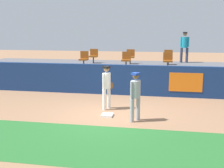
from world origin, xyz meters
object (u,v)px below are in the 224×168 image
object	(u,v)px
player_fielder_home	(107,85)
seat_back_left	(94,55)
seat_front_center	(126,59)
seat_back_right	(168,56)
player_runner_visitor	(135,93)
seat_front_left	(84,58)
first_base	(107,115)
seat_back_center	(130,56)
spectator_hooded	(185,45)
seat_front_right	(168,60)

from	to	relation	value
player_fielder_home	seat_back_left	bearing A→B (deg)	-136.21
player_fielder_home	seat_front_center	bearing A→B (deg)	-158.59
player_fielder_home	seat_back_right	bearing A→B (deg)	-177.93
seat_front_center	player_runner_visitor	bearing A→B (deg)	-79.58
seat_front_left	seat_back_left	xyz separation A→B (m)	(0.10, 1.80, 0.00)
player_runner_visitor	first_base	bearing A→B (deg)	-70.52
seat_back_center	seat_front_center	size ratio (longest dim) A/B	1.00
seat_back_center	seat_front_center	bearing A→B (deg)	-90.71
seat_back_left	seat_front_center	distance (m)	2.85
seat_back_center	seat_back_right	world-z (taller)	same
first_base	seat_back_right	distance (m)	7.24
seat_back_right	spectator_hooded	size ratio (longest dim) A/B	0.46
seat_back_center	player_runner_visitor	bearing A→B (deg)	-82.38
player_fielder_home	seat_front_right	world-z (taller)	seat_front_right
seat_back_center	spectator_hooded	xyz separation A→B (m)	(3.16, 1.15, 0.60)
player_runner_visitor	spectator_hooded	size ratio (longest dim) A/B	0.91
seat_back_left	spectator_hooded	distance (m)	5.54
seat_back_center	seat_back_left	xyz separation A→B (m)	(-2.23, 0.00, 0.00)
first_base	seat_front_center	size ratio (longest dim) A/B	0.48
player_fielder_home	seat_front_left	world-z (taller)	seat_front_left
seat_front_left	seat_front_center	distance (m)	2.30
player_runner_visitor	seat_back_left	world-z (taller)	seat_back_left
seat_back_center	spectator_hooded	size ratio (longest dim) A/B	0.46
seat_back_center	seat_back_right	distance (m)	2.19
seat_front_center	seat_front_left	bearing A→B (deg)	-179.99
seat_front_center	seat_back_right	world-z (taller)	same
seat_front_right	seat_back_right	xyz separation A→B (m)	(0.07, 1.80, 0.00)
player_runner_visitor	seat_front_left	bearing A→B (deg)	-109.82
player_fielder_home	seat_back_center	size ratio (longest dim) A/B	2.04
seat_front_right	seat_back_left	distance (m)	4.70
first_base	seat_front_center	world-z (taller)	seat_front_center
spectator_hooded	seat_back_right	bearing A→B (deg)	56.83
first_base	seat_front_left	bearing A→B (deg)	114.45
seat_front_left	spectator_hooded	world-z (taller)	spectator_hooded
first_base	seat_back_left	world-z (taller)	seat_back_left
seat_front_left	seat_front_right	size ratio (longest dim) A/B	1.00
player_runner_visitor	seat_back_center	xyz separation A→B (m)	(-0.94, 7.05, 0.62)
player_runner_visitor	seat_back_left	xyz separation A→B (m)	(-3.17, 7.05, 0.62)
seat_back_left	spectator_hooded	xyz separation A→B (m)	(5.39, 1.15, 0.60)
player_fielder_home	seat_back_center	xyz separation A→B (m)	(0.29, 5.78, 0.60)
seat_front_left	seat_back_left	size ratio (longest dim) A/B	1.00
player_runner_visitor	seat_front_center	distance (m)	5.37
seat_back_left	spectator_hooded	size ratio (longest dim) A/B	0.46
seat_back_right	player_runner_visitor	bearing A→B (deg)	-100.03
player_fielder_home	seat_back_right	distance (m)	6.32
first_base	seat_back_left	xyz separation A→B (m)	(-2.13, 6.69, 1.55)
seat_front_center	seat_back_right	bearing A→B (deg)	39.15
seat_front_left	first_base	bearing A→B (deg)	-65.55
player_runner_visitor	seat_front_center	bearing A→B (deg)	-131.30
first_base	player_fielder_home	distance (m)	1.33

